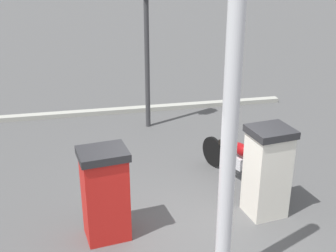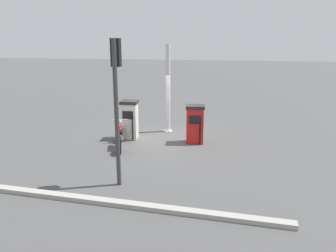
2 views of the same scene
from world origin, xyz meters
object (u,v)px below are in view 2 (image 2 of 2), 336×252
fuel_pump_far (195,124)px  canopy_support_pole (168,91)px  motorcycle_near_pump (120,135)px  fuel_pump_near (130,120)px  roadside_traffic_light (116,88)px

fuel_pump_far → canopy_support_pole: 2.26m
motorcycle_near_pump → canopy_support_pole: 3.20m
fuel_pump_far → fuel_pump_near: bearing=-90.0°
motorcycle_near_pump → roadside_traffic_light: roadside_traffic_light is taller
fuel_pump_near → fuel_pump_far: (0.00, 2.70, -0.04)m
roadside_traffic_light → canopy_support_pole: bearing=178.4°
fuel_pump_far → motorcycle_near_pump: bearing=-66.3°
canopy_support_pole → fuel_pump_near: bearing=-42.5°
fuel_pump_near → canopy_support_pole: (-1.42, 1.30, 1.03)m
roadside_traffic_light → canopy_support_pole: (-5.73, 0.16, -0.87)m
fuel_pump_near → fuel_pump_far: 2.70m
motorcycle_near_pump → roadside_traffic_light: (3.12, 1.12, 2.23)m
roadside_traffic_light → canopy_support_pole: size_ratio=1.04×
fuel_pump_near → roadside_traffic_light: 4.84m
fuel_pump_far → motorcycle_near_pump: fuel_pump_far is taller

